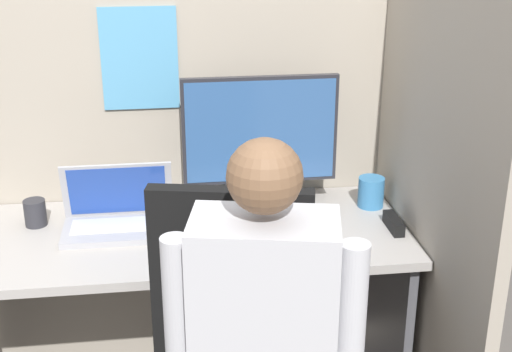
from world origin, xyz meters
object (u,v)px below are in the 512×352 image
stapler (394,223)px  coffee_mug (371,192)px  paper_box (260,202)px  pen_cup (35,213)px  monitor (260,134)px  carrot_toy (290,240)px  laptop (118,217)px

stapler → coffee_mug: bearing=96.9°
paper_box → pen_cup: bearing=-177.3°
paper_box → monitor: size_ratio=0.56×
paper_box → coffee_mug: 0.40m
monitor → stapler: size_ratio=3.96×
monitor → pen_cup: bearing=-177.1°
carrot_toy → coffee_mug: bearing=38.2°
paper_box → laptop: (-0.49, -0.11, 0.02)m
paper_box → stapler: paper_box is taller
laptop → pen_cup: 0.29m
monitor → coffee_mug: bearing=-4.9°
monitor → laptop: 0.56m
laptop → carrot_toy: laptop is taller
pen_cup → paper_box: bearing=2.7°
carrot_toy → coffee_mug: coffee_mug is taller
monitor → coffee_mug: 0.46m
monitor → pen_cup: monitor is taller
laptop → stapler: 0.92m
paper_box → coffee_mug: bearing=-4.5°
monitor → coffee_mug: (0.40, -0.03, -0.22)m
paper_box → laptop: bearing=-167.7°
paper_box → pen_cup: size_ratio=3.34×
laptop → paper_box: bearing=12.3°
paper_box → laptop: laptop is taller
carrot_toy → paper_box: bearing=100.0°
carrot_toy → stapler: bearing=11.5°
monitor → pen_cup: size_ratio=5.93×
laptop → pen_cup: bearing=165.6°
laptop → carrot_toy: 0.58m
monitor → pen_cup: (-0.77, -0.04, -0.23)m
paper_box → stapler: 0.48m
stapler → pen_cup: 1.21m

